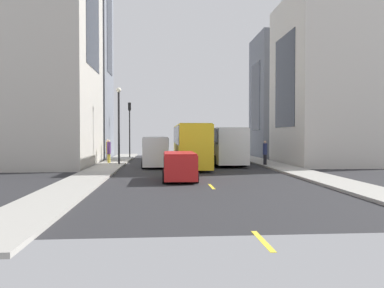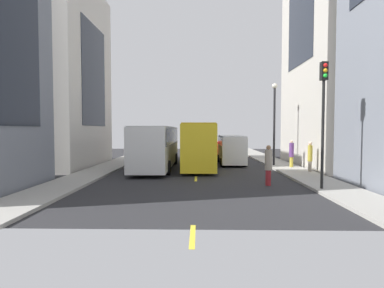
{
  "view_description": "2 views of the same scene",
  "coord_description": "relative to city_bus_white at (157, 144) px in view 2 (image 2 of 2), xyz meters",
  "views": [
    {
      "loc": [
        2.6,
        30.8,
        2.77
      ],
      "look_at": [
        0.03,
        -2.68,
        1.94
      ],
      "focal_mm": 36.17,
      "sensor_mm": 36.0,
      "label": 1
    },
    {
      "loc": [
        0.18,
        -29.77,
        3.09
      ],
      "look_at": [
        -0.44,
        -1.46,
        1.79
      ],
      "focal_mm": 28.65,
      "sensor_mm": 36.0,
      "label": 2
    }
  ],
  "objects": [
    {
      "name": "ground_plane",
      "position": [
        3.18,
        5.38,
        -2.01
      ],
      "size": [
        40.85,
        40.85,
        0.0
      ],
      "primitive_type": "plane",
      "color": "#28282B"
    },
    {
      "name": "sidewalk_west",
      "position": [
        -4.02,
        5.38,
        -1.93
      ],
      "size": [
        2.45,
        44.0,
        0.15
      ],
      "primitive_type": "cube",
      "color": "#9E9B93",
      "rests_on": "ground"
    },
    {
      "name": "sidewalk_east",
      "position": [
        10.38,
        5.38,
        -1.93
      ],
      "size": [
        2.45,
        44.0,
        0.15
      ],
      "primitive_type": "cube",
      "color": "#9E9B93",
      "rests_on": "ground"
    },
    {
      "name": "lane_stripe_0",
      "position": [
        3.18,
        -15.62,
        -2.0
      ],
      "size": [
        0.16,
        2.0,
        0.01
      ],
      "primitive_type": "cube",
      "color": "yellow",
      "rests_on": "ground"
    },
    {
      "name": "lane_stripe_1",
      "position": [
        3.18,
        -5.12,
        -2.0
      ],
      "size": [
        0.16,
        2.0,
        0.01
      ],
      "primitive_type": "cube",
      "color": "yellow",
      "rests_on": "ground"
    },
    {
      "name": "lane_stripe_2",
      "position": [
        3.18,
        5.38,
        -2.0
      ],
      "size": [
        0.16,
        2.0,
        0.01
      ],
      "primitive_type": "cube",
      "color": "yellow",
      "rests_on": "ground"
    },
    {
      "name": "lane_stripe_3",
      "position": [
        3.18,
        15.88,
        -2.0
      ],
      "size": [
        0.16,
        2.0,
        0.01
      ],
      "primitive_type": "cube",
      "color": "yellow",
      "rests_on": "ground"
    },
    {
      "name": "lane_stripe_4",
      "position": [
        3.18,
        26.38,
        -2.0
      ],
      "size": [
        0.16,
        2.0,
        0.01
      ],
      "primitive_type": "cube",
      "color": "yellow",
      "rests_on": "ground"
    },
    {
      "name": "building_west_1",
      "position": [
        -9.82,
        1.35,
        5.65
      ],
      "size": [
        8.83,
        10.12,
        15.32
      ],
      "color": "beige",
      "rests_on": "ground"
    },
    {
      "name": "city_bus_white",
      "position": [
        0.0,
        0.0,
        0.0
      ],
      "size": [
        2.8,
        11.07,
        3.35
      ],
      "color": "silver",
      "rests_on": "ground"
    },
    {
      "name": "streetcar_yellow",
      "position": [
        3.36,
        2.36,
        0.12
      ],
      "size": [
        2.7,
        13.5,
        3.59
      ],
      "color": "yellow",
      "rests_on": "ground"
    },
    {
      "name": "delivery_van_white",
      "position": [
        6.31,
        3.21,
        -0.49
      ],
      "size": [
        2.25,
        5.64,
        2.58
      ],
      "color": "white",
      "rests_on": "ground"
    },
    {
      "name": "car_red_0",
      "position": [
        4.76,
        13.08,
        -1.01
      ],
      "size": [
        2.05,
        4.27,
        1.69
      ],
      "color": "red",
      "rests_on": "ground"
    },
    {
      "name": "pedestrian_crossing_mid",
      "position": [
        10.72,
        -0.04,
        -0.74
      ],
      "size": [
        0.36,
        0.36,
        2.12
      ],
      "rotation": [
        0.0,
        0.0,
        3.64
      ],
      "color": "gold",
      "rests_on": "ground"
    },
    {
      "name": "pedestrian_waiting_curb",
      "position": [
        11.21,
        -2.73,
        -0.71
      ],
      "size": [
        0.32,
        0.32,
        2.12
      ],
      "rotation": [
        0.0,
        0.0,
        4.15
      ],
      "color": "gray",
      "rests_on": "ground"
    },
    {
      "name": "pedestrian_walking_far",
      "position": [
        -3.12,
        3.22,
        -0.76
      ],
      "size": [
        0.39,
        0.39,
        2.08
      ],
      "rotation": [
        0.0,
        0.0,
        3.41
      ],
      "color": "black",
      "rests_on": "ground"
    },
    {
      "name": "pedestrian_crossing_near",
      "position": [
        7.23,
        -7.39,
        -0.81
      ],
      "size": [
        0.4,
        0.4,
        2.25
      ],
      "rotation": [
        0.0,
        0.0,
        4.87
      ],
      "color": "maroon",
      "rests_on": "ground"
    },
    {
      "name": "traffic_light_near_corner",
      "position": [
        9.56,
        -8.99,
        2.5
      ],
      "size": [
        0.32,
        0.44,
        6.31
      ],
      "color": "black",
      "rests_on": "ground"
    },
    {
      "name": "streetlamp_near",
      "position": [
        9.66,
        1.28,
        2.33
      ],
      "size": [
        0.44,
        0.44,
        6.81
      ],
      "color": "black",
      "rests_on": "ground"
    }
  ]
}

